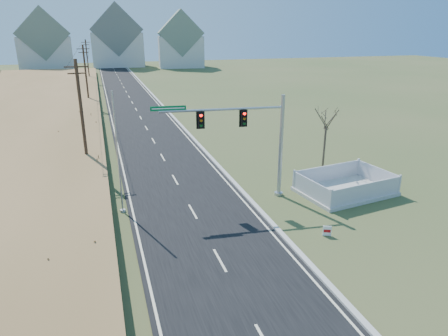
# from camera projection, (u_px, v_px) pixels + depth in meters

# --- Properties ---
(ground) EXTENTS (260.00, 260.00, 0.00)m
(ground) POSITION_uv_depth(u_px,v_px,m) (209.00, 242.00, 22.15)
(ground) COLOR #3B4D25
(ground) RESTS_ON ground
(road) EXTENTS (8.00, 180.00, 0.06)m
(road) POSITION_uv_depth(u_px,v_px,m) (130.00, 99.00, 67.13)
(road) COLOR black
(road) RESTS_ON ground
(curb) EXTENTS (0.30, 180.00, 0.18)m
(curb) POSITION_uv_depth(u_px,v_px,m) (155.00, 97.00, 68.29)
(curb) COLOR #B2AFA8
(curb) RESTS_ON ground
(utility_pole_near) EXTENTS (1.80, 0.26, 9.00)m
(utility_pole_near) POSITION_uv_depth(u_px,v_px,m) (82.00, 114.00, 32.25)
(utility_pole_near) COLOR #422D1E
(utility_pole_near) RESTS_ON ground
(utility_pole_mid) EXTENTS (1.80, 0.26, 9.00)m
(utility_pole_mid) POSITION_uv_depth(u_px,v_px,m) (86.00, 75.00, 59.25)
(utility_pole_mid) COLOR #422D1E
(utility_pole_mid) RESTS_ON ground
(utility_pole_far) EXTENTS (1.80, 0.26, 9.00)m
(utility_pole_far) POSITION_uv_depth(u_px,v_px,m) (88.00, 60.00, 86.24)
(utility_pole_far) COLOR #422D1E
(utility_pole_far) RESTS_ON ground
(condo_nnw) EXTENTS (14.93, 11.17, 17.03)m
(condo_nnw) POSITION_uv_depth(u_px,v_px,m) (45.00, 44.00, 111.93)
(condo_nnw) COLOR silver
(condo_nnw) RESTS_ON ground
(condo_n) EXTENTS (15.27, 10.20, 18.54)m
(condo_n) POSITION_uv_depth(u_px,v_px,m) (117.00, 41.00, 120.98)
(condo_n) COLOR silver
(condo_n) RESTS_ON ground
(condo_ne) EXTENTS (14.12, 10.51, 16.52)m
(condo_ne) POSITION_uv_depth(u_px,v_px,m) (181.00, 44.00, 119.15)
(condo_ne) COLOR silver
(condo_ne) RESTS_ON ground
(traffic_signal_mast) EXTENTS (8.90, 1.24, 7.12)m
(traffic_signal_mast) POSITION_uv_depth(u_px,v_px,m) (255.00, 137.00, 26.66)
(traffic_signal_mast) COLOR #9EA0A5
(traffic_signal_mast) RESTS_ON ground
(fence_enclosure) EXTENTS (6.95, 5.23, 1.46)m
(fence_enclosure) POSITION_uv_depth(u_px,v_px,m) (345.00, 189.00, 28.72)
(fence_enclosure) COLOR #B7B5AD
(fence_enclosure) RESTS_ON ground
(open_sign) EXTENTS (0.47, 0.23, 0.60)m
(open_sign) POSITION_uv_depth(u_px,v_px,m) (327.00, 231.00, 22.73)
(open_sign) COLOR white
(open_sign) RESTS_ON ground
(flagpole) EXTENTS (0.35, 0.35, 7.79)m
(flagpole) POSITION_uv_depth(u_px,v_px,m) (119.00, 166.00, 24.81)
(flagpole) COLOR #B7B5AD
(flagpole) RESTS_ON ground
(bare_tree) EXTENTS (2.11, 2.11, 5.59)m
(bare_tree) POSITION_uv_depth(u_px,v_px,m) (327.00, 117.00, 31.88)
(bare_tree) COLOR #4C3F33
(bare_tree) RESTS_ON ground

